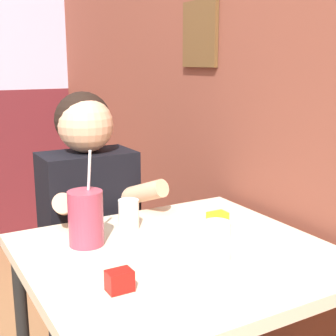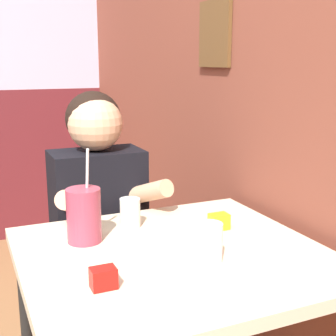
% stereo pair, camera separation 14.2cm
% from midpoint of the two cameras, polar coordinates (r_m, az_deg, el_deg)
% --- Properties ---
extents(brick_wall_right, '(0.08, 4.71, 2.70)m').
position_cam_midpoint_polar(brick_wall_right, '(2.36, -2.94, 14.18)').
color(brick_wall_right, brown).
rests_on(brick_wall_right, ground_plane).
extents(main_table, '(0.83, 0.77, 0.78)m').
position_cam_midpoint_polar(main_table, '(1.36, -1.63, -13.42)').
color(main_table, beige).
rests_on(main_table, ground_plane).
extents(person_seated, '(0.42, 0.40, 1.19)m').
position_cam_midpoint_polar(person_seated, '(1.83, -11.71, -8.82)').
color(person_seated, black).
rests_on(person_seated, ground_plane).
extents(cocktail_pitcher, '(0.10, 0.10, 0.28)m').
position_cam_midpoint_polar(cocktail_pitcher, '(1.38, -12.93, -6.01)').
color(cocktail_pitcher, '#99384C').
rests_on(cocktail_pitcher, main_table).
extents(glass_near_pitcher, '(0.07, 0.07, 0.10)m').
position_cam_midpoint_polar(glass_near_pitcher, '(1.26, 2.73, -8.87)').
color(glass_near_pitcher, silver).
rests_on(glass_near_pitcher, main_table).
extents(glass_center, '(0.07, 0.07, 0.09)m').
position_cam_midpoint_polar(glass_center, '(1.50, -7.53, -5.63)').
color(glass_center, silver).
rests_on(glass_center, main_table).
extents(condiment_ketchup, '(0.06, 0.04, 0.05)m').
position_cam_midpoint_polar(condiment_ketchup, '(1.12, -9.64, -13.48)').
color(condiment_ketchup, '#B7140F').
rests_on(condiment_ketchup, main_table).
extents(condiment_mustard, '(0.06, 0.04, 0.05)m').
position_cam_midpoint_polar(condiment_mustard, '(1.50, 3.37, -6.37)').
color(condiment_mustard, yellow).
rests_on(condiment_mustard, main_table).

